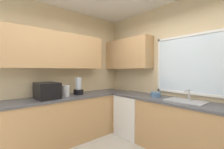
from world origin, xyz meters
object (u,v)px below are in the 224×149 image
object	(u,v)px
dishwasher	(133,115)
kettle	(66,91)
microwave	(47,90)
blender_appliance	(78,87)
bowl	(156,95)
sink_assembly	(185,101)

from	to	relation	value
dishwasher	kettle	size ratio (longest dim) A/B	3.95
microwave	blender_appliance	distance (m)	0.63
microwave	bowl	xyz separation A→B (m)	(1.21, 1.62, -0.10)
sink_assembly	bowl	size ratio (longest dim) A/B	3.13
microwave	blender_appliance	size ratio (longest dim) A/B	1.33
kettle	bowl	size ratio (longest dim) A/B	1.16
dishwasher	bowl	distance (m)	0.75
microwave	bowl	bearing A→B (deg)	53.34
blender_appliance	kettle	bearing A→B (deg)	-85.90
sink_assembly	kettle	bearing A→B (deg)	-143.62
bowl	dishwasher	bearing A→B (deg)	-176.86
kettle	microwave	bearing A→B (deg)	-93.26
sink_assembly	bowl	xyz separation A→B (m)	(-0.55, -0.01, 0.03)
kettle	blender_appliance	xyz separation A→B (m)	(-0.02, 0.28, 0.05)
dishwasher	bowl	world-z (taller)	bowl
microwave	dishwasher	bearing A→B (deg)	67.49
microwave	sink_assembly	world-z (taller)	microwave
bowl	blender_appliance	xyz separation A→B (m)	(-1.21, -0.99, 0.12)
dishwasher	sink_assembly	size ratio (longest dim) A/B	1.47
bowl	kettle	bearing A→B (deg)	-133.04
microwave	blender_appliance	bearing A→B (deg)	90.00
microwave	kettle	size ratio (longest dim) A/B	2.22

